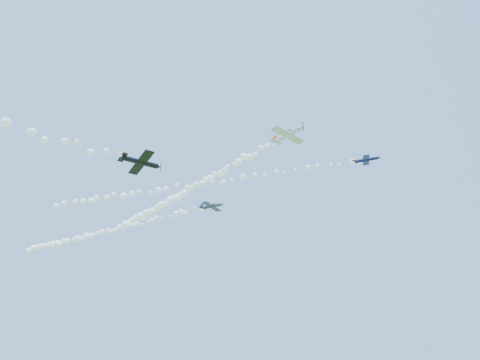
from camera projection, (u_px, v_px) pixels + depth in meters
The scene contains 7 objects.
plane_white at pixel (288, 135), 78.32m from camera, with size 8.04×8.51×2.36m.
smoke_trail_white at pixel (183, 194), 101.25m from camera, with size 62.56×23.06×3.33m, color white, non-canonical shape.
plane_navy at pixel (366, 160), 83.76m from camera, with size 6.08×6.38×1.68m.
smoke_trail_navy at pixel (190, 186), 93.97m from camera, with size 74.53×17.35×2.45m, color white, non-canonical shape.
plane_grey at pixel (212, 206), 94.45m from camera, with size 6.53×6.81×2.14m.
smoke_trail_grey at pixel (103, 232), 108.77m from camera, with size 65.15×2.93×3.00m, color white, non-canonical shape.
plane_black at pixel (141, 162), 60.82m from camera, with size 6.96×6.59×1.86m.
Camera 1 is at (38.53, -69.80, 8.05)m, focal length 30.00 mm.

